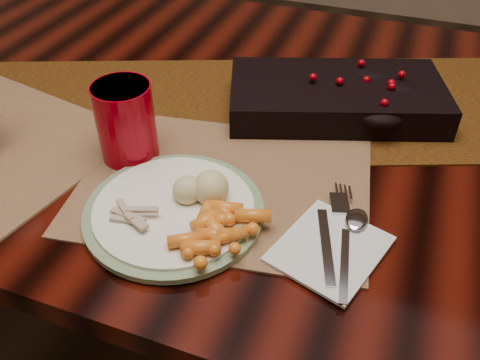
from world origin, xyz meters
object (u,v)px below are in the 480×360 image
(red_cup, at_px, (126,122))
(placemat_main, at_px, (224,184))
(napkin, at_px, (330,249))
(centerpiece, at_px, (337,92))
(baby_carrots, at_px, (212,225))
(dining_table, at_px, (271,252))
(turkey_shreds, at_px, (132,215))
(dinner_plate, at_px, (174,210))
(mashed_potatoes, at_px, (198,180))

(red_cup, bearing_deg, placemat_main, -5.17)
(napkin, height_order, red_cup, red_cup)
(centerpiece, bearing_deg, baby_carrots, -102.74)
(dining_table, bearing_deg, turkey_shreds, -106.03)
(dinner_plate, bearing_deg, placemat_main, 64.53)
(placemat_main, bearing_deg, turkey_shreds, -130.53)
(centerpiece, height_order, red_cup, red_cup)
(centerpiece, xyz_separation_m, dinner_plate, (-0.15, -0.35, -0.03))
(placemat_main, bearing_deg, napkin, -32.32)
(dinner_plate, bearing_deg, red_cup, 141.22)
(dinner_plate, height_order, red_cup, red_cup)
(centerpiece, distance_m, mashed_potatoes, 0.34)
(baby_carrots, xyz_separation_m, napkin, (0.15, 0.03, -0.02))
(placemat_main, bearing_deg, mashed_potatoes, -120.09)
(dining_table, relative_size, dinner_plate, 7.07)
(baby_carrots, xyz_separation_m, mashed_potatoes, (-0.05, 0.06, 0.01))
(baby_carrots, height_order, mashed_potatoes, mashed_potatoes)
(napkin, bearing_deg, red_cup, -177.58)
(dining_table, xyz_separation_m, red_cup, (-0.19, -0.21, 0.44))
(dinner_plate, height_order, turkey_shreds, turkey_shreds)
(turkey_shreds, bearing_deg, red_cup, 121.10)
(dinner_plate, relative_size, napkin, 1.79)
(centerpiece, bearing_deg, turkey_shreds, -116.21)
(mashed_potatoes, bearing_deg, centerpiece, 67.08)
(baby_carrots, distance_m, napkin, 0.16)
(dining_table, bearing_deg, red_cup, -132.41)
(dinner_plate, height_order, napkin, dinner_plate)
(centerpiece, distance_m, red_cup, 0.38)
(placemat_main, height_order, baby_carrots, baby_carrots)
(centerpiece, relative_size, baby_carrots, 3.21)
(baby_carrots, distance_m, turkey_shreds, 0.11)
(placemat_main, height_order, mashed_potatoes, mashed_potatoes)
(baby_carrots, distance_m, red_cup, 0.24)
(turkey_shreds, height_order, napkin, turkey_shreds)
(dinner_plate, distance_m, napkin, 0.22)
(mashed_potatoes, relative_size, red_cup, 0.68)
(red_cup, bearing_deg, centerpiece, 41.30)
(dinner_plate, height_order, mashed_potatoes, mashed_potatoes)
(turkey_shreds, relative_size, red_cup, 0.58)
(dinner_plate, relative_size, red_cup, 2.03)
(placemat_main, xyz_separation_m, dinner_plate, (-0.04, -0.09, 0.01))
(baby_carrots, bearing_deg, red_cup, 146.83)
(mashed_potatoes, height_order, red_cup, red_cup)
(napkin, bearing_deg, centerpiece, 118.67)
(placemat_main, distance_m, red_cup, 0.18)
(centerpiece, xyz_separation_m, red_cup, (-0.28, -0.25, 0.03))
(dining_table, relative_size, centerpiece, 4.78)
(placemat_main, bearing_deg, dinner_plate, -124.17)
(centerpiece, xyz_separation_m, napkin, (0.07, -0.34, -0.03))
(red_cup, bearing_deg, dining_table, 47.59)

